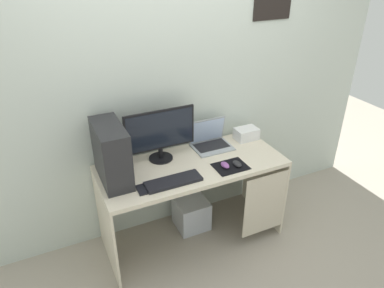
{
  "coord_description": "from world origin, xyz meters",
  "views": [
    {
      "loc": [
        -1.03,
        -2.19,
        2.26
      ],
      "look_at": [
        0.0,
        0.0,
        0.94
      ],
      "focal_mm": 33.42,
      "sensor_mm": 36.0,
      "label": 1
    }
  ],
  "objects_px": {
    "pc_tower": "(111,153)",
    "laptop": "(211,141)",
    "mouse_left": "(225,165)",
    "subwoofer": "(191,213)",
    "keyboard": "(173,181)",
    "monitor": "(160,134)",
    "projector": "(246,134)",
    "cell_phone": "(142,190)",
    "mouse_right": "(237,164)"
  },
  "relations": [
    {
      "from": "cell_phone",
      "to": "laptop",
      "type": "bearing_deg",
      "value": 26.32
    },
    {
      "from": "keyboard",
      "to": "mouse_left",
      "type": "xyz_separation_m",
      "value": [
        0.44,
        0.02,
        0.01
      ]
    },
    {
      "from": "projector",
      "to": "mouse_right",
      "type": "height_order",
      "value": "projector"
    },
    {
      "from": "keyboard",
      "to": "mouse_right",
      "type": "bearing_deg",
      "value": -0.53
    },
    {
      "from": "projector",
      "to": "subwoofer",
      "type": "relative_size",
      "value": 0.72
    },
    {
      "from": "monitor",
      "to": "subwoofer",
      "type": "height_order",
      "value": "monitor"
    },
    {
      "from": "projector",
      "to": "keyboard",
      "type": "xyz_separation_m",
      "value": [
        -0.86,
        -0.36,
        -0.04
      ]
    },
    {
      "from": "subwoofer",
      "to": "laptop",
      "type": "bearing_deg",
      "value": 17.74
    },
    {
      "from": "pc_tower",
      "to": "monitor",
      "type": "bearing_deg",
      "value": 15.57
    },
    {
      "from": "pc_tower",
      "to": "cell_phone",
      "type": "height_order",
      "value": "pc_tower"
    },
    {
      "from": "pc_tower",
      "to": "mouse_right",
      "type": "xyz_separation_m",
      "value": [
        0.92,
        -0.24,
        -0.2
      ]
    },
    {
      "from": "pc_tower",
      "to": "laptop",
      "type": "xyz_separation_m",
      "value": [
        0.88,
        0.14,
        -0.17
      ]
    },
    {
      "from": "keyboard",
      "to": "monitor",
      "type": "bearing_deg",
      "value": 83.71
    },
    {
      "from": "mouse_right",
      "to": "laptop",
      "type": "bearing_deg",
      "value": 95.33
    },
    {
      "from": "mouse_right",
      "to": "keyboard",
      "type": "bearing_deg",
      "value": 179.47
    },
    {
      "from": "mouse_left",
      "to": "projector",
      "type": "bearing_deg",
      "value": 39.45
    },
    {
      "from": "projector",
      "to": "mouse_right",
      "type": "bearing_deg",
      "value": -131.05
    },
    {
      "from": "pc_tower",
      "to": "keyboard",
      "type": "height_order",
      "value": "pc_tower"
    },
    {
      "from": "monitor",
      "to": "projector",
      "type": "distance_m",
      "value": 0.84
    },
    {
      "from": "laptop",
      "to": "subwoofer",
      "type": "height_order",
      "value": "laptop"
    },
    {
      "from": "projector",
      "to": "mouse_left",
      "type": "xyz_separation_m",
      "value": [
        -0.41,
        -0.34,
        -0.03
      ]
    },
    {
      "from": "monitor",
      "to": "subwoofer",
      "type": "bearing_deg",
      "value": -10.35
    },
    {
      "from": "projector",
      "to": "cell_phone",
      "type": "xyz_separation_m",
      "value": [
        -1.09,
        -0.35,
        -0.05
      ]
    },
    {
      "from": "monitor",
      "to": "mouse_left",
      "type": "xyz_separation_m",
      "value": [
        0.41,
        -0.33,
        -0.21
      ]
    },
    {
      "from": "keyboard",
      "to": "mouse_left",
      "type": "relative_size",
      "value": 4.38
    },
    {
      "from": "pc_tower",
      "to": "mouse_left",
      "type": "bearing_deg",
      "value": -14.59
    },
    {
      "from": "mouse_right",
      "to": "subwoofer",
      "type": "relative_size",
      "value": 0.34
    },
    {
      "from": "laptop",
      "to": "subwoofer",
      "type": "distance_m",
      "value": 0.7
    },
    {
      "from": "subwoofer",
      "to": "cell_phone",
      "type": "bearing_deg",
      "value": -150.43
    },
    {
      "from": "laptop",
      "to": "cell_phone",
      "type": "distance_m",
      "value": 0.83
    },
    {
      "from": "projector",
      "to": "keyboard",
      "type": "relative_size",
      "value": 0.48
    },
    {
      "from": "pc_tower",
      "to": "mouse_left",
      "type": "height_order",
      "value": "pc_tower"
    },
    {
      "from": "mouse_left",
      "to": "mouse_right",
      "type": "height_order",
      "value": "same"
    },
    {
      "from": "pc_tower",
      "to": "mouse_left",
      "type": "relative_size",
      "value": 4.65
    },
    {
      "from": "monitor",
      "to": "cell_phone",
      "type": "distance_m",
      "value": 0.5
    },
    {
      "from": "mouse_left",
      "to": "subwoofer",
      "type": "relative_size",
      "value": 0.34
    },
    {
      "from": "pc_tower",
      "to": "laptop",
      "type": "height_order",
      "value": "pc_tower"
    },
    {
      "from": "keyboard",
      "to": "cell_phone",
      "type": "bearing_deg",
      "value": 178.09
    },
    {
      "from": "monitor",
      "to": "subwoofer",
      "type": "relative_size",
      "value": 2.05
    },
    {
      "from": "keyboard",
      "to": "projector",
      "type": "bearing_deg",
      "value": 22.75
    },
    {
      "from": "mouse_left",
      "to": "keyboard",
      "type": "bearing_deg",
      "value": -177.42
    },
    {
      "from": "mouse_right",
      "to": "projector",
      "type": "bearing_deg",
      "value": 48.95
    },
    {
      "from": "monitor",
      "to": "laptop",
      "type": "bearing_deg",
      "value": 3.0
    },
    {
      "from": "cell_phone",
      "to": "mouse_left",
      "type": "bearing_deg",
      "value": 1.01
    },
    {
      "from": "mouse_left",
      "to": "cell_phone",
      "type": "xyz_separation_m",
      "value": [
        -0.68,
        -0.01,
        -0.02
      ]
    },
    {
      "from": "cell_phone",
      "to": "subwoofer",
      "type": "xyz_separation_m",
      "value": [
        0.52,
        0.3,
        -0.62
      ]
    },
    {
      "from": "monitor",
      "to": "laptop",
      "type": "height_order",
      "value": "monitor"
    },
    {
      "from": "projector",
      "to": "cell_phone",
      "type": "bearing_deg",
      "value": -162.21
    },
    {
      "from": "monitor",
      "to": "mouse_left",
      "type": "height_order",
      "value": "monitor"
    },
    {
      "from": "subwoofer",
      "to": "mouse_left",
      "type": "bearing_deg",
      "value": -61.01
    }
  ]
}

